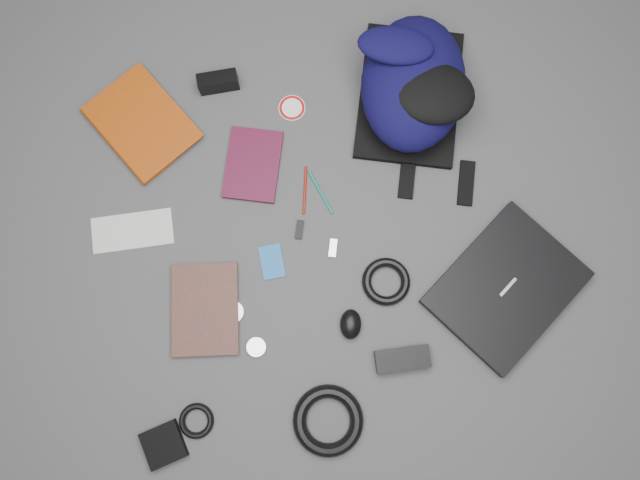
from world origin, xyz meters
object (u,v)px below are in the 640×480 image
object	(u,v)px
backpack	(413,83)
pouch	(164,445)
dvd_case	(253,165)
compact_camera	(218,82)
textbook_red	(112,148)
mouse	(351,324)
comic_book	(171,311)
laptop	(506,288)
power_brick	(402,359)

from	to	relation	value
backpack	pouch	distance (m)	1.14
dvd_case	compact_camera	size ratio (longest dim) A/B	1.84
textbook_red	mouse	size ratio (longest dim) A/B	3.65
dvd_case	pouch	distance (m)	0.77
backpack	comic_book	world-z (taller)	backpack
compact_camera	mouse	xyz separation A→B (m)	(0.16, -0.74, -0.01)
laptop	comic_book	bearing A→B (deg)	137.32
compact_camera	mouse	distance (m)	0.76
power_brick	textbook_red	bearing A→B (deg)	136.53
laptop	mouse	bearing A→B (deg)	146.53
pouch	dvd_case	bearing A→B (deg)	57.91
laptop	mouse	size ratio (longest dim) A/B	4.69
textbook_red	pouch	distance (m)	0.81
backpack	dvd_case	xyz separation A→B (m)	(-0.47, -0.07, -0.08)
comic_book	pouch	xyz separation A→B (m)	(-0.10, -0.32, 0.00)
compact_camera	mouse	bearing A→B (deg)	-71.63
backpack	power_brick	size ratio (longest dim) A/B	3.09
laptop	dvd_case	xyz separation A→B (m)	(-0.55, 0.52, -0.01)
mouse	pouch	size ratio (longest dim) A/B	0.80
comic_book	compact_camera	distance (m)	0.64
compact_camera	power_brick	size ratio (longest dim) A/B	0.79
backpack	pouch	bearing A→B (deg)	-117.53
comic_book	dvd_case	xyz separation A→B (m)	(0.31, 0.33, -0.00)
power_brick	dvd_case	bearing A→B (deg)	119.67
comic_book	dvd_case	distance (m)	0.45
pouch	textbook_red	bearing A→B (deg)	86.63
power_brick	laptop	bearing A→B (deg)	26.17
comic_book	mouse	distance (m)	0.47
comic_book	power_brick	bearing A→B (deg)	-14.04
compact_camera	pouch	distance (m)	0.98
dvd_case	power_brick	bearing A→B (deg)	-46.00
comic_book	compact_camera	world-z (taller)	compact_camera
backpack	laptop	bearing A→B (deg)	-59.06
mouse	backpack	bearing A→B (deg)	77.22
backpack	mouse	world-z (taller)	backpack
laptop	dvd_case	distance (m)	0.76
comic_book	mouse	bearing A→B (deg)	-6.70
comic_book	backpack	bearing A→B (deg)	40.80
backpack	mouse	distance (m)	0.66
power_brick	mouse	bearing A→B (deg)	138.73
laptop	compact_camera	distance (m)	0.96
mouse	comic_book	bearing A→B (deg)	177.82
textbook_red	compact_camera	size ratio (longest dim) A/B	2.59
dvd_case	pouch	xyz separation A→B (m)	(-0.41, -0.65, 0.00)
laptop	power_brick	distance (m)	0.33
textbook_red	power_brick	world-z (taller)	power_brick
backpack	comic_book	size ratio (longest dim) A/B	1.79
laptop	power_brick	size ratio (longest dim) A/B	2.63
comic_book	compact_camera	size ratio (longest dim) A/B	2.19
compact_camera	laptop	bearing A→B (deg)	-46.64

